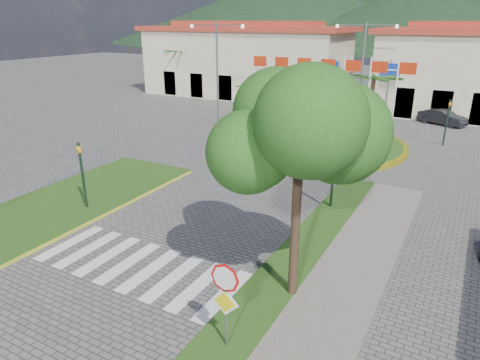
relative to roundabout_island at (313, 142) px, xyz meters
The scene contains 20 objects.
ground 22.00m from the roundabout_island, 90.01° to the right, with size 160.00×160.00×0.00m, color #585653.
verge_right 20.57m from the roundabout_island, 76.52° to the right, with size 1.60×28.00×0.18m, color #244714.
median_left 17.27m from the roundabout_island, 112.12° to the right, with size 5.00×14.00×0.18m, color #244714.
crosswalk 18.00m from the roundabout_island, 90.02° to the right, with size 8.00×3.00×0.01m, color silver.
roundabout_island is the anchor object (origin of this frame).
stop_sign 20.69m from the roundabout_island, 76.27° to the right, with size 0.80×0.11×2.65m.
deciduous_tree 18.55m from the roundabout_island, 72.09° to the right, with size 3.60×3.60×6.80m.
traffic_light_left 16.45m from the roundabout_island, 108.56° to the right, with size 0.15×0.18×3.20m.
traffic_light_right 11.11m from the roundabout_island, 65.80° to the right, with size 0.15×0.18×3.20m.
traffic_light_far 9.11m from the roundabout_island, 26.58° to the left, with size 0.18×0.15×3.20m.
direction_sign_west 9.78m from the roundabout_island, 102.60° to the left, with size 1.60×0.14×5.20m.
direction_sign_east 10.03m from the roundabout_island, 71.53° to the left, with size 1.60×0.14×5.20m.
street_lamp_centre 9.15m from the roundabout_island, 82.91° to the left, with size 4.80×0.16×8.00m.
street_lamp_west 10.19m from the roundabout_island, 167.48° to the left, with size 4.80×0.16×8.00m.
building_left 21.59m from the roundabout_island, 131.20° to the left, with size 23.32×9.54×8.05m.
hill_far_west 130.64m from the roundabout_island, 114.99° to the left, with size 140.00×140.00×22.00m, color black.
hill_near_back 108.74m from the roundabout_island, 95.29° to the left, with size 110.00×110.00×16.00m, color black.
white_van 11.64m from the roundabout_island, 131.04° to the left, with size 2.06×4.47×1.24m, color silver.
car_dark_a 10.67m from the roundabout_island, 131.37° to the left, with size 1.61×4.00×1.36m, color black.
car_dark_b 13.11m from the roundabout_island, 56.26° to the left, with size 1.33×3.82×1.26m, color black.
Camera 1 is at (9.56, -5.68, 8.17)m, focal length 32.00 mm.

